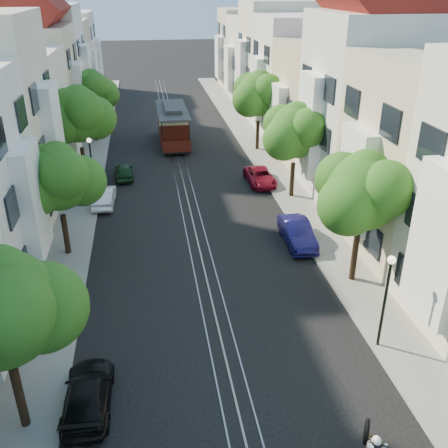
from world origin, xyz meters
name	(u,v)px	position (x,y,z in m)	size (l,w,h in m)	color
ground	(179,165)	(0.00, 28.00, 0.00)	(200.00, 200.00, 0.00)	black
sidewalk_east	(265,160)	(7.25, 28.00, 0.06)	(2.50, 80.00, 0.12)	gray
sidewalk_west	(89,169)	(-7.25, 28.00, 0.06)	(2.50, 80.00, 0.12)	gray
rail_left	(173,165)	(-0.55, 28.00, 0.01)	(0.06, 80.00, 0.02)	gray
rail_slot	(179,165)	(0.00, 28.00, 0.01)	(0.06, 80.00, 0.02)	gray
rail_right	(186,165)	(0.55, 28.00, 0.01)	(0.06, 80.00, 0.02)	gray
lane_line	(179,165)	(0.00, 28.00, 0.00)	(0.08, 80.00, 0.01)	tan
townhouses_east	(323,97)	(11.87, 27.91, 5.18)	(7.75, 72.00, 12.00)	beige
townhouses_west	(17,109)	(-11.87, 27.91, 5.08)	(7.75, 72.00, 11.76)	silver
tree_e_b	(364,194)	(7.26, 8.98, 4.73)	(4.93, 4.08, 6.68)	black
tree_e_c	(296,133)	(7.26, 19.98, 4.60)	(4.84, 3.99, 6.52)	black
tree_e_d	(259,95)	(7.26, 30.98, 4.87)	(5.01, 4.16, 6.85)	black
tree_w_a	(1,311)	(-7.14, 1.98, 4.73)	(4.93, 4.08, 6.68)	black
tree_w_b	(58,180)	(-7.14, 13.98, 4.40)	(4.72, 3.87, 6.27)	black
tree_w_c	(79,116)	(-7.14, 24.98, 5.07)	(5.13, 4.28, 7.09)	black
tree_w_d	(92,92)	(-7.14, 35.98, 4.60)	(4.84, 3.99, 6.52)	black
lamp_east	(387,288)	(6.30, 4.00, 2.85)	(0.32, 0.32, 4.16)	black
lamp_west	(91,159)	(-6.30, 22.00, 2.85)	(0.32, 0.32, 4.16)	black
cable_car	(173,123)	(-0.06, 34.21, 1.93)	(2.68, 8.47, 3.25)	black
parked_car_e_mid	(297,233)	(5.60, 13.27, 0.67)	(1.42, 4.08, 1.35)	#100E46
parked_car_e_far	(260,177)	(5.60, 22.83, 0.56)	(1.85, 4.02, 1.12)	maroon
parked_car_w_near	(88,394)	(-5.16, 2.56, 0.58)	(1.62, 3.99, 1.16)	black
parked_car_w_mid	(104,197)	(-5.60, 20.62, 0.61)	(1.30, 3.72, 1.23)	silver
parked_car_w_far	(124,171)	(-4.40, 25.62, 0.58)	(1.36, 3.39, 1.15)	#143419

